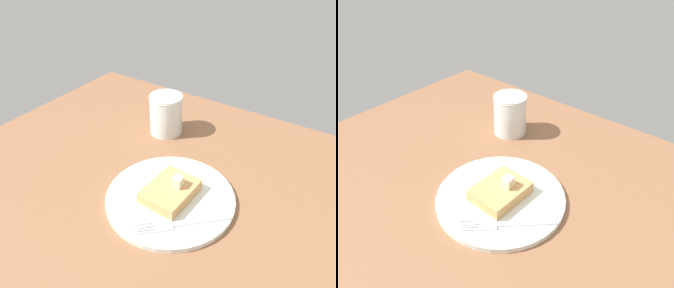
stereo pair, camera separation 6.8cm
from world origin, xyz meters
TOP-DOWN VIEW (x-y plane):
  - table_surface at (0.00, 0.00)cm, footprint 100.70×100.70cm
  - plate at (0.04, 10.12)cm, footprint 24.07×24.07cm
  - toast_slice_center at (0.04, 10.12)cm, footprint 8.04×10.21cm
  - butter_pat_primary at (0.97, 11.06)cm, footprint 1.89×2.08cm
  - fork at (4.91, 4.98)cm, footprint 12.59×12.06cm
  - syrup_jar at (-13.78, 29.45)cm, footprint 8.00×8.00cm

SIDE VIEW (x-z plane):
  - table_surface at x=0.00cm, z-range 0.00..2.39cm
  - plate at x=0.04cm, z-range 2.45..3.48cm
  - fork at x=4.91cm, z-range 3.43..3.79cm
  - toast_slice_center at x=0.04cm, z-range 3.43..5.72cm
  - butter_pat_primary at x=0.97cm, z-range 5.72..7.70cm
  - syrup_jar at x=-13.78cm, z-range 2.22..11.90cm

